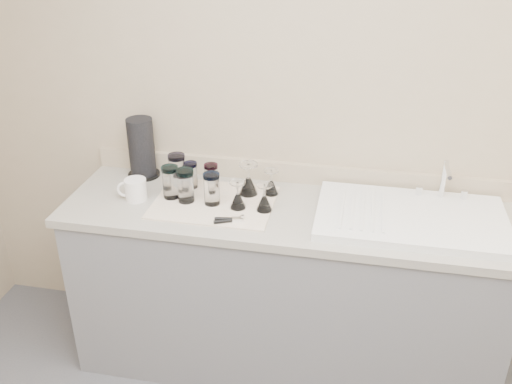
% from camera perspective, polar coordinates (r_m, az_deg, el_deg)
% --- Properties ---
extents(room_envelope, '(3.54, 3.50, 2.52)m').
position_cam_1_polar(room_envelope, '(1.26, -4.49, -1.83)').
color(room_envelope, '#4B4B4F').
rests_on(room_envelope, ground).
extents(counter_unit, '(2.06, 0.62, 0.90)m').
position_cam_1_polar(counter_unit, '(2.85, 2.84, -9.63)').
color(counter_unit, slate).
rests_on(counter_unit, ground).
extents(sink_unit, '(0.82, 0.50, 0.22)m').
position_cam_1_polar(sink_unit, '(2.59, 15.27, -2.44)').
color(sink_unit, white).
rests_on(sink_unit, counter_unit).
extents(dish_towel, '(0.55, 0.42, 0.01)m').
position_cam_1_polar(dish_towel, '(2.65, -4.21, -1.03)').
color(dish_towel, white).
rests_on(dish_towel, counter_unit).
extents(tumbler_teal, '(0.08, 0.08, 0.16)m').
position_cam_1_polar(tumbler_teal, '(2.78, -7.89, 2.17)').
color(tumbler_teal, white).
rests_on(tumbler_teal, dish_towel).
extents(tumbler_cyan, '(0.07, 0.07, 0.13)m').
position_cam_1_polar(tumbler_cyan, '(2.77, -6.54, 1.71)').
color(tumbler_cyan, white).
rests_on(tumbler_cyan, dish_towel).
extents(tumbler_purple, '(0.07, 0.07, 0.13)m').
position_cam_1_polar(tumbler_purple, '(2.73, -4.50, 1.51)').
color(tumbler_purple, white).
rests_on(tumbler_purple, dish_towel).
extents(tumbler_magenta, '(0.08, 0.08, 0.16)m').
position_cam_1_polar(tumbler_magenta, '(2.68, -8.54, 1.01)').
color(tumbler_magenta, white).
rests_on(tumbler_magenta, dish_towel).
extents(tumbler_blue, '(0.08, 0.08, 0.16)m').
position_cam_1_polar(tumbler_blue, '(2.63, -7.06, 0.67)').
color(tumbler_blue, white).
rests_on(tumbler_blue, dish_towel).
extents(tumbler_lavender, '(0.08, 0.08, 0.15)m').
position_cam_1_polar(tumbler_lavender, '(2.60, -4.45, 0.34)').
color(tumbler_lavender, white).
rests_on(tumbler_lavender, dish_towel).
extents(tumbler_extra, '(0.07, 0.07, 0.13)m').
position_cam_1_polar(tumbler_extra, '(2.68, -7.33, 0.82)').
color(tumbler_extra, white).
rests_on(tumbler_extra, dish_towel).
extents(goblet_back_left, '(0.09, 0.09, 0.16)m').
position_cam_1_polar(goblet_back_left, '(2.69, -0.76, 0.84)').
color(goblet_back_left, white).
rests_on(goblet_back_left, dish_towel).
extents(goblet_back_right, '(0.07, 0.07, 0.12)m').
position_cam_1_polar(goblet_back_right, '(2.70, 1.53, 0.62)').
color(goblet_back_right, white).
rests_on(goblet_back_right, dish_towel).
extents(goblet_front_left, '(0.07, 0.07, 0.13)m').
position_cam_1_polar(goblet_front_left, '(2.58, -1.83, -0.70)').
color(goblet_front_left, white).
rests_on(goblet_front_left, dish_towel).
extents(goblet_front_right, '(0.07, 0.07, 0.13)m').
position_cam_1_polar(goblet_front_right, '(2.55, 0.83, -0.95)').
color(goblet_front_right, white).
rests_on(goblet_front_right, dish_towel).
extents(can_opener, '(0.13, 0.07, 0.02)m').
position_cam_1_polar(can_opener, '(2.48, -2.71, -2.80)').
color(can_opener, silver).
rests_on(can_opener, dish_towel).
extents(white_mug, '(0.15, 0.12, 0.10)m').
position_cam_1_polar(white_mug, '(2.72, -12.00, 0.25)').
color(white_mug, white).
rests_on(white_mug, counter_unit).
extents(paper_towel_roll, '(0.16, 0.16, 0.30)m').
position_cam_1_polar(paper_towel_roll, '(2.91, -11.37, 4.28)').
color(paper_towel_roll, black).
rests_on(paper_towel_roll, counter_unit).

